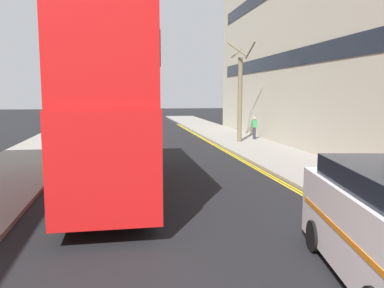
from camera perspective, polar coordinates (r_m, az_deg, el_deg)
sidewalk_right at (r=19.23m, az=15.21°, el=-2.83°), size 4.00×80.00×0.14m
sidewalk_left at (r=18.09m, az=-25.47°, el=-3.93°), size 4.00×80.00×0.14m
kerb_line_outer at (r=16.62m, az=11.56°, el=-4.54°), size 0.10×56.00×0.01m
kerb_line_inner at (r=16.56m, az=11.04°, el=-4.57°), size 0.10×56.00×0.01m
double_decker_bus_away at (r=13.76m, az=-11.84°, el=5.71°), size 2.81×10.81×5.64m
pedestrian_far at (r=28.33m, az=9.14°, el=2.40°), size 0.34×0.22×1.62m
street_tree_near at (r=26.73m, az=7.08°, el=7.17°), size 1.88×1.85×6.72m
townhouse_terrace_right at (r=29.56m, az=21.62°, el=14.42°), size 10.08×28.00×14.55m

